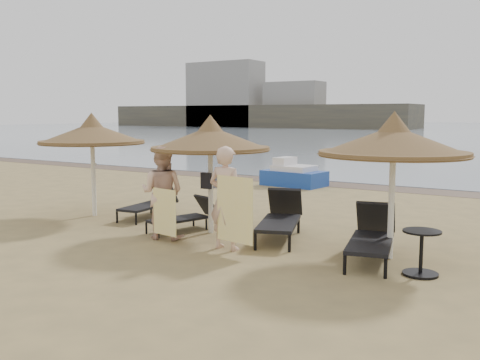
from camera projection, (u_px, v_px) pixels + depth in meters
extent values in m
plane|color=#99824C|center=(180.00, 237.00, 10.90)|extent=(160.00, 160.00, 0.00)
cube|color=brown|center=(348.00, 185.00, 18.78)|extent=(200.00, 1.60, 0.01)
cube|color=brown|center=(253.00, 116.00, 99.93)|extent=(60.00, 10.00, 4.00)
cube|color=gray|center=(225.00, 95.00, 100.42)|extent=(14.00, 6.00, 12.00)
cube|color=gray|center=(294.00, 105.00, 94.07)|extent=(10.00, 5.00, 8.00)
cylinder|color=white|center=(94.00, 178.00, 13.09)|extent=(0.11, 0.11, 1.85)
cone|color=brown|center=(92.00, 133.00, 12.95)|extent=(2.55, 2.55, 0.48)
cone|color=brown|center=(92.00, 121.00, 12.92)|extent=(0.62, 0.62, 0.40)
cylinder|color=brown|center=(92.00, 142.00, 12.98)|extent=(2.50, 2.50, 0.09)
cylinder|color=white|center=(211.00, 190.00, 11.21)|extent=(0.10, 0.10, 1.82)
cone|color=brown|center=(210.00, 138.00, 11.07)|extent=(2.51, 2.51, 0.48)
cone|color=brown|center=(210.00, 124.00, 11.03)|extent=(0.61, 0.61, 0.39)
cylinder|color=brown|center=(210.00, 149.00, 11.10)|extent=(2.46, 2.46, 0.09)
cylinder|color=white|center=(391.00, 206.00, 9.21)|extent=(0.11, 0.11, 1.86)
cone|color=brown|center=(394.00, 140.00, 9.07)|extent=(2.57, 2.57, 0.49)
cone|color=brown|center=(394.00, 123.00, 9.03)|extent=(0.62, 0.62, 0.40)
cylinder|color=brown|center=(393.00, 154.00, 9.09)|extent=(2.52, 2.52, 0.09)
cylinder|color=black|center=(117.00, 217.00, 12.30)|extent=(0.05, 0.05, 0.27)
cylinder|color=black|center=(136.00, 219.00, 12.07)|extent=(0.05, 0.05, 0.27)
cylinder|color=black|center=(151.00, 208.00, 13.50)|extent=(0.05, 0.05, 0.27)
cylinder|color=black|center=(169.00, 210.00, 13.27)|extent=(0.05, 0.05, 0.27)
cube|color=black|center=(145.00, 206.00, 12.80)|extent=(0.76, 1.50, 0.06)
cube|color=black|center=(165.00, 192.00, 13.53)|extent=(0.64, 0.47, 0.54)
cylinder|color=black|center=(146.00, 228.00, 11.19)|extent=(0.04, 0.04, 0.24)
cylinder|color=black|center=(158.00, 232.00, 10.82)|extent=(0.04, 0.04, 0.24)
cylinder|color=black|center=(194.00, 221.00, 11.96)|extent=(0.04, 0.04, 0.24)
cylinder|color=black|center=(206.00, 224.00, 11.59)|extent=(0.04, 0.04, 0.24)
cube|color=black|center=(178.00, 219.00, 11.40)|extent=(0.90, 1.39, 0.05)
cube|color=black|center=(207.00, 206.00, 11.86)|extent=(0.62, 0.51, 0.49)
cylinder|color=black|center=(255.00, 242.00, 9.84)|extent=(0.06, 0.06, 0.32)
cylinder|color=black|center=(289.00, 244.00, 9.71)|extent=(0.06, 0.06, 0.32)
cylinder|color=black|center=(269.00, 225.00, 11.37)|extent=(0.06, 0.06, 0.32)
cylinder|color=black|center=(298.00, 226.00, 11.24)|extent=(0.06, 0.06, 0.32)
cube|color=black|center=(279.00, 223.00, 10.57)|extent=(1.24, 1.83, 0.07)
cube|color=black|center=(285.00, 202.00, 11.50)|extent=(0.82, 0.69, 0.64)
cylinder|color=black|center=(345.00, 265.00, 8.35)|extent=(0.06, 0.06, 0.31)
cylinder|color=black|center=(385.00, 269.00, 8.15)|extent=(0.06, 0.06, 0.31)
cylinder|color=black|center=(357.00, 243.00, 9.80)|extent=(0.06, 0.06, 0.31)
cylinder|color=black|center=(391.00, 245.00, 9.60)|extent=(0.06, 0.06, 0.31)
cube|color=black|center=(370.00, 243.00, 9.00)|extent=(1.05, 1.77, 0.07)
cube|color=black|center=(376.00, 217.00, 9.88)|extent=(0.77, 0.61, 0.63)
cylinder|color=black|center=(420.00, 274.00, 8.34)|extent=(0.55, 0.55, 0.04)
cylinder|color=black|center=(421.00, 253.00, 8.30)|extent=(0.06, 0.06, 0.67)
cylinder|color=black|center=(422.00, 231.00, 8.26)|extent=(0.59, 0.59, 0.03)
imported|color=#E1B194|center=(162.00, 185.00, 10.69)|extent=(1.13, 0.89, 2.16)
imported|color=#E1B194|center=(226.00, 190.00, 9.80)|extent=(1.04, 0.69, 2.23)
cube|color=yellow|center=(165.00, 212.00, 10.26)|extent=(0.64, 0.11, 0.90)
cube|color=yellow|center=(235.00, 210.00, 9.44)|extent=(0.84, 0.16, 1.18)
cube|color=silver|center=(216.00, 180.00, 11.33)|extent=(0.28, 0.18, 0.33)
cube|color=black|center=(206.00, 181.00, 11.04)|extent=(0.24, 0.08, 0.33)
cube|color=#1A41A1|center=(294.00, 178.00, 18.65)|extent=(2.22, 1.46, 0.53)
cube|color=silver|center=(294.00, 169.00, 18.61)|extent=(1.44, 1.19, 0.24)
cube|color=silver|center=(285.00, 162.00, 18.82)|extent=(0.57, 0.91, 0.33)
sphere|color=gold|center=(362.00, 153.00, 32.06)|extent=(0.31, 0.31, 0.31)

